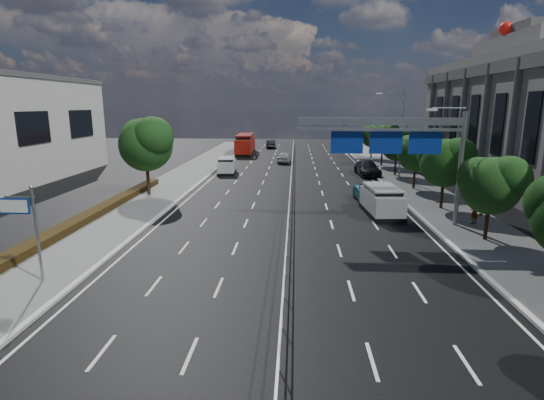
{
  "coord_description": "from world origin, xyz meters",
  "views": [
    {
      "loc": [
        0.4,
        -16.61,
        7.6
      ],
      "look_at": [
        -0.88,
        6.41,
        2.4
      ],
      "focal_mm": 28.0,
      "sensor_mm": 36.0,
      "label": 1
    }
  ],
  "objects_px": {
    "toilet_sign": "(25,218)",
    "parked_car_teal": "(372,194)",
    "parked_car_dark": "(367,168)",
    "pedestrian_a": "(474,212)",
    "overhead_gantry": "(399,138)",
    "white_minivan": "(227,166)",
    "near_car_dark": "(271,144)",
    "red_bus": "(245,144)",
    "near_car_silver": "(285,157)",
    "silver_minivan": "(382,201)",
    "pedestrian_b": "(485,202)"
  },
  "relations": [
    {
      "from": "white_minivan",
      "to": "pedestrian_a",
      "type": "bearing_deg",
      "value": -51.15
    },
    {
      "from": "overhead_gantry",
      "to": "pedestrian_a",
      "type": "bearing_deg",
      "value": 1.38
    },
    {
      "from": "near_car_dark",
      "to": "red_bus",
      "type": "bearing_deg",
      "value": 68.91
    },
    {
      "from": "toilet_sign",
      "to": "parked_car_teal",
      "type": "distance_m",
      "value": 24.08
    },
    {
      "from": "parked_car_dark",
      "to": "parked_car_teal",
      "type": "bearing_deg",
      "value": -101.22
    },
    {
      "from": "white_minivan",
      "to": "near_car_silver",
      "type": "xyz_separation_m",
      "value": [
        6.32,
        9.53,
        -0.17
      ]
    },
    {
      "from": "parked_car_teal",
      "to": "pedestrian_a",
      "type": "xyz_separation_m",
      "value": [
        5.32,
        -6.27,
        0.23
      ]
    },
    {
      "from": "overhead_gantry",
      "to": "pedestrian_a",
      "type": "relative_size",
      "value": 6.29
    },
    {
      "from": "red_bus",
      "to": "pedestrian_a",
      "type": "height_order",
      "value": "red_bus"
    },
    {
      "from": "near_car_dark",
      "to": "pedestrian_b",
      "type": "bearing_deg",
      "value": 109.59
    },
    {
      "from": "white_minivan",
      "to": "parked_car_dark",
      "type": "bearing_deg",
      "value": -6.03
    },
    {
      "from": "parked_car_teal",
      "to": "silver_minivan",
      "type": "bearing_deg",
      "value": -91.66
    },
    {
      "from": "parked_car_dark",
      "to": "pedestrian_a",
      "type": "height_order",
      "value": "pedestrian_a"
    },
    {
      "from": "near_car_silver",
      "to": "parked_car_dark",
      "type": "distance_m",
      "value": 13.6
    },
    {
      "from": "parked_car_dark",
      "to": "pedestrian_b",
      "type": "bearing_deg",
      "value": -77.45
    },
    {
      "from": "silver_minivan",
      "to": "pedestrian_b",
      "type": "relative_size",
      "value": 2.71
    },
    {
      "from": "red_bus",
      "to": "pedestrian_a",
      "type": "relative_size",
      "value": 6.39
    },
    {
      "from": "near_car_silver",
      "to": "parked_car_teal",
      "type": "height_order",
      "value": "near_car_silver"
    },
    {
      "from": "white_minivan",
      "to": "red_bus",
      "type": "xyz_separation_m",
      "value": [
        -0.18,
        19.52,
        0.71
      ]
    },
    {
      "from": "pedestrian_a",
      "to": "parked_car_teal",
      "type": "bearing_deg",
      "value": -88.86
    },
    {
      "from": "overhead_gantry",
      "to": "white_minivan",
      "type": "relative_size",
      "value": 2.35
    },
    {
      "from": "near_car_dark",
      "to": "parked_car_dark",
      "type": "xyz_separation_m",
      "value": [
        12.28,
        -29.39,
        0.08
      ]
    },
    {
      "from": "toilet_sign",
      "to": "pedestrian_a",
      "type": "relative_size",
      "value": 2.67
    },
    {
      "from": "white_minivan",
      "to": "near_car_dark",
      "type": "bearing_deg",
      "value": 78.82
    },
    {
      "from": "near_car_dark",
      "to": "pedestrian_a",
      "type": "relative_size",
      "value": 2.63
    },
    {
      "from": "silver_minivan",
      "to": "parked_car_teal",
      "type": "bearing_deg",
      "value": 85.74
    },
    {
      "from": "near_car_dark",
      "to": "parked_car_teal",
      "type": "xyz_separation_m",
      "value": [
        10.48,
        -42.95,
        0.02
      ]
    },
    {
      "from": "overhead_gantry",
      "to": "near_car_dark",
      "type": "relative_size",
      "value": 2.39
    },
    {
      "from": "white_minivan",
      "to": "pedestrian_b",
      "type": "height_order",
      "value": "pedestrian_b"
    },
    {
      "from": "toilet_sign",
      "to": "near_car_silver",
      "type": "height_order",
      "value": "toilet_sign"
    },
    {
      "from": "white_minivan",
      "to": "silver_minivan",
      "type": "xyz_separation_m",
      "value": [
        13.82,
        -17.61,
        0.1
      ]
    },
    {
      "from": "near_car_dark",
      "to": "parked_car_dark",
      "type": "height_order",
      "value": "parked_car_dark"
    },
    {
      "from": "overhead_gantry",
      "to": "white_minivan",
      "type": "xyz_separation_m",
      "value": [
        -14.06,
        20.34,
        -4.71
      ]
    },
    {
      "from": "parked_car_dark",
      "to": "near_car_dark",
      "type": "bearing_deg",
      "value": 109.02
    },
    {
      "from": "parked_car_dark",
      "to": "pedestrian_a",
      "type": "xyz_separation_m",
      "value": [
        3.52,
        -19.83,
        0.17
      ]
    },
    {
      "from": "toilet_sign",
      "to": "red_bus",
      "type": "distance_m",
      "value": 50.04
    },
    {
      "from": "parked_car_teal",
      "to": "overhead_gantry",
      "type": "bearing_deg",
      "value": -89.51
    },
    {
      "from": "overhead_gantry",
      "to": "pedestrian_a",
      "type": "distance_m",
      "value": 6.89
    },
    {
      "from": "pedestrian_b",
      "to": "red_bus",
      "type": "bearing_deg",
      "value": -26.54
    },
    {
      "from": "white_minivan",
      "to": "pedestrian_a",
      "type": "xyz_separation_m",
      "value": [
        19.15,
        -20.22,
        0.05
      ]
    },
    {
      "from": "white_minivan",
      "to": "parked_car_dark",
      "type": "height_order",
      "value": "white_minivan"
    },
    {
      "from": "white_minivan",
      "to": "toilet_sign",
      "type": "bearing_deg",
      "value": -101.41
    },
    {
      "from": "red_bus",
      "to": "silver_minivan",
      "type": "bearing_deg",
      "value": -71.03
    },
    {
      "from": "white_minivan",
      "to": "silver_minivan",
      "type": "distance_m",
      "value": 22.39
    },
    {
      "from": "overhead_gantry",
      "to": "near_car_dark",
      "type": "bearing_deg",
      "value": 102.26
    },
    {
      "from": "toilet_sign",
      "to": "white_minivan",
      "type": "distance_m",
      "value": 30.67
    },
    {
      "from": "white_minivan",
      "to": "near_car_silver",
      "type": "bearing_deg",
      "value": 51.84
    },
    {
      "from": "overhead_gantry",
      "to": "parked_car_teal",
      "type": "distance_m",
      "value": 8.05
    },
    {
      "from": "near_car_silver",
      "to": "toilet_sign",
      "type": "bearing_deg",
      "value": 81.65
    },
    {
      "from": "near_car_silver",
      "to": "near_car_dark",
      "type": "distance_m",
      "value": 19.69
    }
  ]
}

